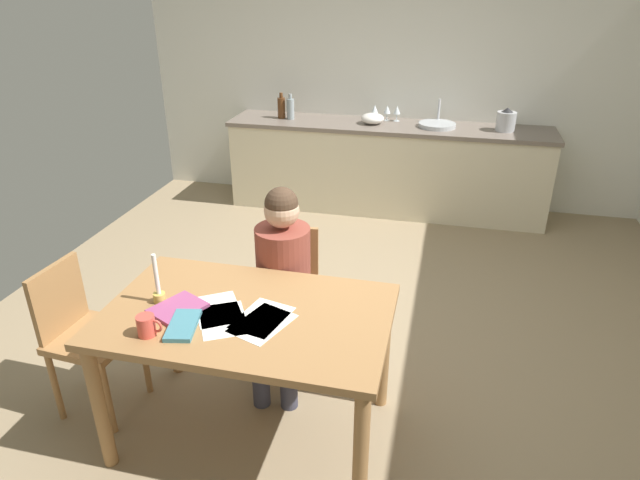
# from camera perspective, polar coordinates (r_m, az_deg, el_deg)

# --- Properties ---
(ground_plane) EXTENTS (5.20, 5.20, 0.04)m
(ground_plane) POSITION_cam_1_polar(r_m,az_deg,el_deg) (3.99, 2.35, -8.97)
(ground_plane) COLOR #937F60
(wall_back) EXTENTS (5.20, 0.12, 2.60)m
(wall_back) POSITION_cam_1_polar(r_m,az_deg,el_deg) (5.93, 7.72, 16.31)
(wall_back) COLOR silver
(wall_back) RESTS_ON ground
(kitchen_counter) EXTENTS (3.21, 0.64, 0.90)m
(kitchen_counter) POSITION_cam_1_polar(r_m,az_deg,el_deg) (5.78, 6.82, 7.45)
(kitchen_counter) COLOR beige
(kitchen_counter) RESTS_ON ground
(dining_table) EXTENTS (1.40, 0.87, 0.77)m
(dining_table) POSITION_cam_1_polar(r_m,az_deg,el_deg) (2.80, -7.43, -9.17)
(dining_table) COLOR #9E7042
(dining_table) RESTS_ON ground
(chair_at_table) EXTENTS (0.45, 0.45, 0.87)m
(chair_at_table) POSITION_cam_1_polar(r_m,az_deg,el_deg) (3.43, -3.42, -5.32)
(chair_at_table) COLOR #9E7042
(chair_at_table) RESTS_ON ground
(person_seated) EXTENTS (0.37, 0.62, 1.19)m
(person_seated) POSITION_cam_1_polar(r_m,az_deg,el_deg) (3.21, -3.98, -3.69)
(person_seated) COLOR brown
(person_seated) RESTS_ON ground
(chair_side_empty) EXTENTS (0.43, 0.43, 0.88)m
(chair_side_empty) POSITION_cam_1_polar(r_m,az_deg,el_deg) (3.32, -23.16, -8.67)
(chair_side_empty) COLOR #9E7042
(chair_side_empty) RESTS_ON ground
(coffee_mug) EXTENTS (0.12, 0.08, 0.10)m
(coffee_mug) POSITION_cam_1_polar(r_m,az_deg,el_deg) (2.65, -17.42, -8.42)
(coffee_mug) COLOR #D84C3F
(coffee_mug) RESTS_ON dining_table
(candlestick) EXTENTS (0.06, 0.06, 0.27)m
(candlestick) POSITION_cam_1_polar(r_m,az_deg,el_deg) (2.86, -16.33, -4.88)
(candlestick) COLOR gold
(candlestick) RESTS_ON dining_table
(book_magazine) EXTENTS (0.17, 0.27, 0.02)m
(book_magazine) POSITION_cam_1_polar(r_m,az_deg,el_deg) (2.67, -13.93, -8.53)
(book_magazine) COLOR teal
(book_magazine) RESTS_ON dining_table
(book_cookery) EXTENTS (0.28, 0.30, 0.02)m
(book_cookery) POSITION_cam_1_polar(r_m,az_deg,el_deg) (2.81, -14.45, -6.84)
(book_cookery) COLOR #9C4677
(book_cookery) RESTS_ON dining_table
(paper_letter) EXTENTS (0.34, 0.36, 0.00)m
(paper_letter) POSITION_cam_1_polar(r_m,az_deg,el_deg) (2.77, -10.51, -7.04)
(paper_letter) COLOR white
(paper_letter) RESTS_ON dining_table
(paper_bill) EXTENTS (0.27, 0.34, 0.00)m
(paper_bill) POSITION_cam_1_polar(r_m,az_deg,el_deg) (2.68, -6.00, -7.96)
(paper_bill) COLOR white
(paper_bill) RESTS_ON dining_table
(paper_envelope) EXTENTS (0.30, 0.35, 0.00)m
(paper_envelope) POSITION_cam_1_polar(r_m,az_deg,el_deg) (2.64, -5.97, -8.54)
(paper_envelope) COLOR white
(paper_envelope) RESTS_ON dining_table
(paper_receipt) EXTENTS (0.33, 0.36, 0.00)m
(paper_receipt) POSITION_cam_1_polar(r_m,az_deg,el_deg) (2.69, -9.95, -8.11)
(paper_receipt) COLOR white
(paper_receipt) RESTS_ON dining_table
(sink_unit) EXTENTS (0.36, 0.36, 0.24)m
(sink_unit) POSITION_cam_1_polar(r_m,az_deg,el_deg) (5.63, 11.98, 11.56)
(sink_unit) COLOR #B2B7BC
(sink_unit) RESTS_ON kitchen_counter
(bottle_oil) EXTENTS (0.08, 0.08, 0.26)m
(bottle_oil) POSITION_cam_1_polar(r_m,az_deg,el_deg) (5.87, -4.00, 13.48)
(bottle_oil) COLOR #593319
(bottle_oil) RESTS_ON kitchen_counter
(bottle_vinegar) EXTENTS (0.08, 0.08, 0.25)m
(bottle_vinegar) POSITION_cam_1_polar(r_m,az_deg,el_deg) (5.82, -3.06, 13.38)
(bottle_vinegar) COLOR #8C999E
(bottle_vinegar) RESTS_ON kitchen_counter
(mixing_bowl) EXTENTS (0.23, 0.23, 0.10)m
(mixing_bowl) POSITION_cam_1_polar(r_m,az_deg,el_deg) (5.65, 5.44, 12.36)
(mixing_bowl) COLOR white
(mixing_bowl) RESTS_ON kitchen_counter
(stovetop_kettle) EXTENTS (0.18, 0.18, 0.22)m
(stovetop_kettle) POSITION_cam_1_polar(r_m,az_deg,el_deg) (5.63, 18.62, 11.58)
(stovetop_kettle) COLOR #B7BABF
(stovetop_kettle) RESTS_ON kitchen_counter
(wine_glass_near_sink) EXTENTS (0.07, 0.07, 0.15)m
(wine_glass_near_sink) POSITION_cam_1_polar(r_m,az_deg,el_deg) (5.78, 7.94, 13.09)
(wine_glass_near_sink) COLOR silver
(wine_glass_near_sink) RESTS_ON kitchen_counter
(wine_glass_by_kettle) EXTENTS (0.07, 0.07, 0.15)m
(wine_glass_by_kettle) POSITION_cam_1_polar(r_m,az_deg,el_deg) (5.79, 6.94, 13.17)
(wine_glass_by_kettle) COLOR silver
(wine_glass_by_kettle) RESTS_ON kitchen_counter
(wine_glass_back_left) EXTENTS (0.07, 0.07, 0.15)m
(wine_glass_back_left) POSITION_cam_1_polar(r_m,az_deg,el_deg) (5.80, 5.65, 13.27)
(wine_glass_back_left) COLOR silver
(wine_glass_back_left) RESTS_ON kitchen_counter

